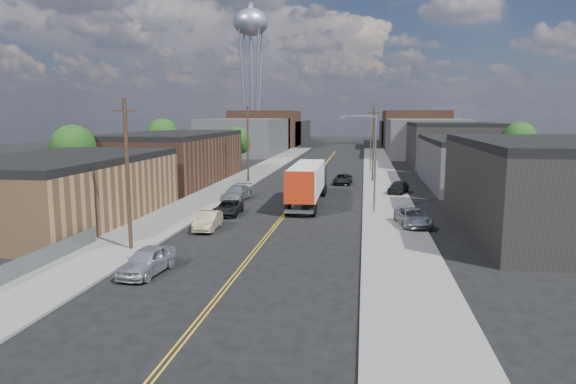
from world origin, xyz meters
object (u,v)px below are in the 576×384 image
(car_left_b, at_px, (208,221))
(car_left_d, at_px, (237,193))
(car_right_lot_a, at_px, (413,217))
(car_ahead_truck, at_px, (343,179))
(car_right_lot_c, at_px, (398,187))
(car_left_c, at_px, (228,208))
(water_tower, at_px, (251,28))
(semi_truck, at_px, (309,180))
(car_left_a, at_px, (147,261))

(car_left_b, height_order, car_left_d, car_left_d)
(car_right_lot_a, xyz_separation_m, car_ahead_truck, (-6.64, 25.14, -0.18))
(car_left_d, bearing_deg, car_right_lot_a, -27.78)
(car_right_lot_c, bearing_deg, car_left_c, -119.68)
(water_tower, xyz_separation_m, car_left_d, (15.80, -79.24, -29.87))
(car_right_lot_a, distance_m, car_right_lot_c, 17.29)
(semi_truck, distance_m, car_left_c, 9.87)
(semi_truck, height_order, car_right_lot_a, semi_truck)
(car_right_lot_c, xyz_separation_m, car_ahead_truck, (-6.57, 7.85, -0.21))
(semi_truck, xyz_separation_m, car_left_a, (-6.50, -24.74, -1.56))
(car_left_c, distance_m, car_ahead_truck, 24.17)
(water_tower, relative_size, car_right_lot_a, 7.52)
(water_tower, bearing_deg, car_left_a, -80.77)
(car_left_a, bearing_deg, car_left_b, 96.03)
(car_left_a, bearing_deg, car_right_lot_a, 48.50)
(car_left_a, relative_size, car_right_lot_a, 0.93)
(car_left_c, height_order, car_left_d, car_left_d)
(car_left_a, height_order, car_left_c, car_left_a)
(car_ahead_truck, bearing_deg, car_right_lot_c, -47.15)
(car_left_a, bearing_deg, car_left_c, 96.03)
(car_left_a, height_order, car_right_lot_a, car_left_a)
(semi_truck, distance_m, car_ahead_truck, 15.41)
(car_left_a, relative_size, car_left_d, 0.85)
(car_left_b, relative_size, car_right_lot_c, 1.03)
(car_left_b, relative_size, car_left_c, 0.95)
(car_right_lot_a, bearing_deg, car_left_c, 161.63)
(semi_truck, bearing_deg, car_left_a, -105.47)
(car_left_c, height_order, car_right_lot_c, car_right_lot_c)
(car_ahead_truck, bearing_deg, car_left_a, -100.30)
(car_left_a, distance_m, car_left_d, 25.43)
(semi_truck, relative_size, car_left_a, 3.45)
(car_right_lot_a, height_order, car_ahead_truck, car_right_lot_a)
(car_left_a, distance_m, car_right_lot_c, 35.68)
(car_right_lot_c, bearing_deg, semi_truck, -124.50)
(car_left_b, bearing_deg, water_tower, 96.63)
(car_left_b, height_order, car_left_c, car_left_b)
(car_left_a, xyz_separation_m, car_left_c, (0.00, 17.50, -0.14))
(water_tower, bearing_deg, car_left_d, -78.73)
(car_left_d, distance_m, car_right_lot_a, 20.29)
(car_ahead_truck, bearing_deg, water_tower, 115.05)
(car_left_c, height_order, car_right_lot_a, car_right_lot_a)
(semi_truck, relative_size, car_left_c, 3.42)
(car_ahead_truck, bearing_deg, car_right_lot_a, -72.26)
(car_right_lot_c, bearing_deg, water_tower, 132.48)
(car_left_b, bearing_deg, car_left_c, 86.29)
(car_right_lot_c, height_order, car_ahead_truck, car_right_lot_c)
(water_tower, relative_size, car_left_b, 8.49)
(water_tower, xyz_separation_m, car_right_lot_c, (32.92, -72.71, -29.78))
(car_left_b, xyz_separation_m, car_right_lot_a, (16.00, 3.18, 0.12))
(water_tower, relative_size, car_ahead_truck, 7.85)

